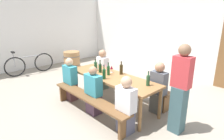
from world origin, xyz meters
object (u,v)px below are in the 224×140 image
Objects in this scene: bench_far at (131,84)px; seated_guest_near_2 at (126,106)px; wine_glass_0 at (112,68)px; seated_guest_near_0 at (70,80)px; tasting_table at (112,79)px; seated_guest_far_0 at (103,70)px; seated_guest_far_1 at (158,89)px; wine_barrel at (72,60)px; parked_bicycle_0 at (30,64)px; wine_bottle_3 at (104,74)px; wine_glass_2 at (97,65)px; seated_guest_near_1 at (93,92)px; bench_near at (89,100)px; wine_bottle_2 at (109,70)px; wine_glass_1 at (106,66)px; wine_bottle_1 at (121,69)px; wine_bottle_5 at (96,66)px; wine_bottle_4 at (148,80)px; standing_host at (180,91)px; wine_bottle_0 at (100,68)px.

bench_far is 1.56m from seated_guest_near_2.
seated_guest_near_0 is (-0.75, -0.73, -0.36)m from wine_glass_0.
seated_guest_far_0 is at bearing 151.14° from tasting_table.
seated_guest_far_1 is at bearing -9.32° from bench_far.
seated_guest_near_0 reaches higher than wine_glass_0.
parked_bicycle_0 is (-0.42, -1.50, 0.03)m from wine_barrel.
wine_bottle_3 is (0.02, -0.94, 0.51)m from bench_far.
wine_barrel is at bearing -96.02° from seated_guest_far_1.
seated_guest_far_0 reaches higher than seated_guest_near_2.
wine_glass_2 is 0.15× the size of seated_guest_near_1.
wine_glass_2 reaches higher than bench_near.
wine_bottle_2 is at bearing -63.05° from wine_glass_0.
tasting_table is at bearing -24.78° from wine_glass_1.
wine_glass_0 is 0.16× the size of seated_guest_near_0.
parked_bicycle_0 is at bearing -105.78° from wine_barrel.
bench_far is at bearing 91.22° from wine_bottle_3.
wine_bottle_3 is at bearing 87.31° from bench_near.
seated_guest_far_1 reaches higher than bench_near.
wine_glass_2 reaches higher than wine_barrel.
wine_bottle_1 reaches higher than tasting_table.
seated_guest_far_0 is at bearing 147.52° from wine_glass_1.
seated_guest_far_0 is (-0.85, 0.53, -0.30)m from wine_bottle_2.
seated_guest_near_2 is at bearing -19.04° from wine_bottle_5.
wine_bottle_1 is (0.04, 0.26, 0.20)m from tasting_table.
wine_bottle_3 is 0.98m from wine_bottle_4.
seated_guest_near_2 is 1.01m from standing_host.
wine_glass_0 is 0.15× the size of seated_guest_far_0.
wine_bottle_5 is at bearing -179.59° from wine_bottle_2.
seated_guest_near_0 reaches higher than tasting_table.
wine_bottle_3 is at bearing -61.86° from wine_glass_0.
seated_guest_far_1 is 0.68× the size of parked_bicycle_0.
wine_bottle_1 is at bearing 21.86° from wine_bottle_5.
wine_bottle_3 reaches higher than parked_bicycle_0.
standing_host is (2.06, -0.02, -0.04)m from wine_glass_1.
seated_guest_near_0 is 2.67m from standing_host.
wine_bottle_5 reaches higher than wine_glass_1.
seated_guest_near_2 is (1.17, -0.73, -0.34)m from wine_glass_0.
seated_guest_near_1 is at bearing 41.66° from seated_guest_far_0.
seated_guest_far_1 reaches higher than wine_bottle_1.
wine_bottle_5 is 0.18× the size of parked_bicycle_0.
bench_near is at bearing -58.70° from wine_bottle_0.
bench_near is 0.86m from wine_bottle_2.
seated_guest_near_2 reaches higher than parked_bicycle_0.
wine_glass_1 is 0.23× the size of wine_barrel.
wine_bottle_3 reaches higher than wine_bottle_0.
wine_glass_0 is 0.10× the size of standing_host.
seated_guest_far_0 is (-1.92, 1.07, 0.04)m from seated_guest_near_2.
bench_near is 2.11× the size of seated_guest_near_1.
wine_glass_2 is 0.56m from seated_guest_far_0.
wine_barrel is 0.40× the size of parked_bicycle_0.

